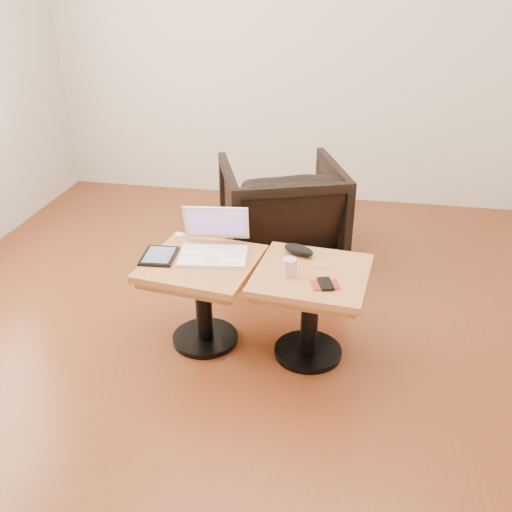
% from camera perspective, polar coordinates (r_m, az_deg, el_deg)
% --- Properties ---
extents(room_shell, '(4.52, 4.52, 2.71)m').
position_cam_1_polar(room_shell, '(2.53, 3.08, 16.10)').
color(room_shell, '#603213').
rests_on(room_shell, ground).
extents(side_table_left, '(0.62, 0.62, 0.49)m').
position_cam_1_polar(side_table_left, '(2.97, -5.37, -2.53)').
color(side_table_left, black).
rests_on(side_table_left, ground).
extents(side_table_right, '(0.60, 0.60, 0.49)m').
position_cam_1_polar(side_table_right, '(2.86, 5.50, -3.74)').
color(side_table_right, black).
rests_on(side_table_right, ground).
extents(laptop, '(0.38, 0.37, 0.23)m').
position_cam_1_polar(laptop, '(2.95, -4.21, 1.11)').
color(laptop, white).
rests_on(laptop, side_table_left).
extents(tablet, '(0.19, 0.23, 0.02)m').
position_cam_1_polar(tablet, '(2.96, -9.66, 0.01)').
color(tablet, black).
rests_on(tablet, side_table_left).
extents(charging_adapter, '(0.04, 0.04, 0.02)m').
position_cam_1_polar(charging_adapter, '(3.15, -7.65, 2.00)').
color(charging_adapter, white).
rests_on(charging_adapter, side_table_left).
extents(glasses_case, '(0.19, 0.14, 0.05)m').
position_cam_1_polar(glasses_case, '(2.95, 4.29, 0.62)').
color(glasses_case, black).
rests_on(glasses_case, side_table_right).
extents(striped_cup, '(0.08, 0.08, 0.09)m').
position_cam_1_polar(striped_cup, '(2.74, 3.36, -1.14)').
color(striped_cup, '#DD4E6D').
rests_on(striped_cup, side_table_right).
extents(earbuds_tangle, '(0.07, 0.05, 0.01)m').
position_cam_1_polar(earbuds_tangle, '(2.86, 6.56, -0.84)').
color(earbuds_tangle, white).
rests_on(earbuds_tangle, side_table_right).
extents(phone_on_sleeve, '(0.15, 0.13, 0.02)m').
position_cam_1_polar(phone_on_sleeve, '(2.69, 6.96, -2.82)').
color(phone_on_sleeve, maroon).
rests_on(phone_on_sleeve, side_table_right).
extents(armchair, '(0.97, 0.98, 0.70)m').
position_cam_1_polar(armchair, '(3.82, 2.52, 4.34)').
color(armchair, black).
rests_on(armchair, ground).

